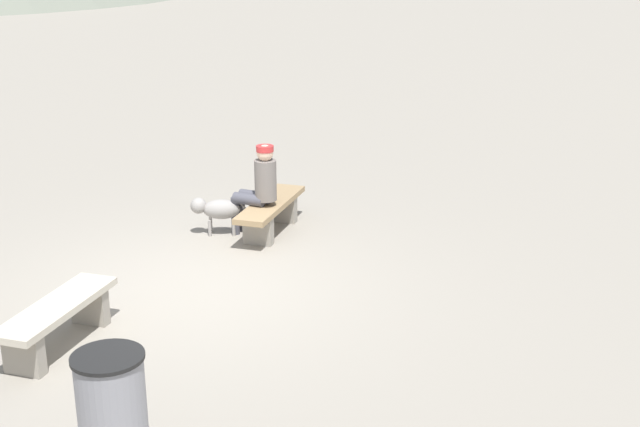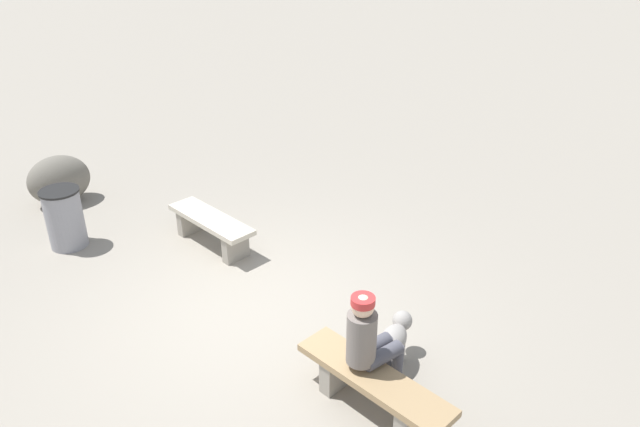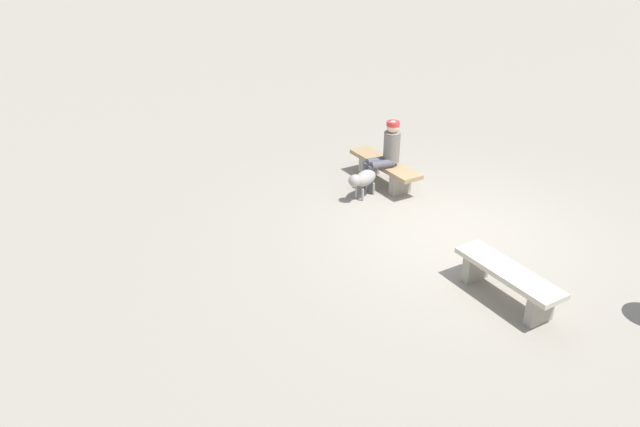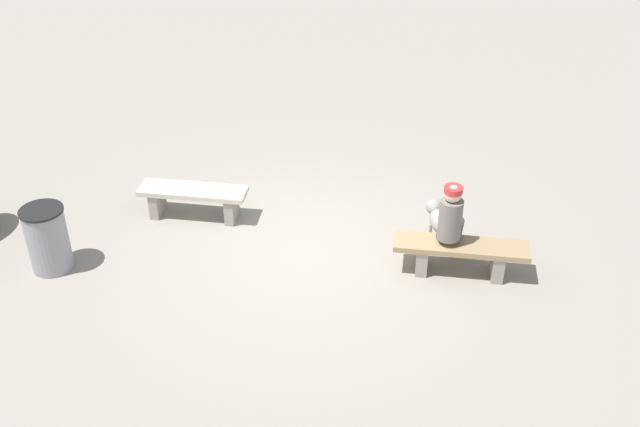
% 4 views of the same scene
% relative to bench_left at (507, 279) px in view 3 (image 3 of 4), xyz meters
% --- Properties ---
extents(ground, '(210.00, 210.00, 0.06)m').
position_rel_bench_left_xyz_m(ground, '(1.78, -0.20, -0.34)').
color(ground, gray).
extents(bench_left, '(1.57, 0.78, 0.45)m').
position_rel_bench_left_xyz_m(bench_left, '(0.00, 0.00, 0.00)').
color(bench_left, gray).
rests_on(bench_left, ground).
extents(bench_right, '(1.72, 0.81, 0.44)m').
position_rel_bench_left_xyz_m(bench_right, '(3.78, 0.14, -0.01)').
color(bench_right, gray).
rests_on(bench_right, ground).
extents(seated_person, '(0.36, 0.63, 1.25)m').
position_rel_bench_left_xyz_m(seated_person, '(3.60, 0.20, 0.39)').
color(seated_person, slate).
rests_on(seated_person, ground).
extents(dog, '(0.52, 0.66, 0.51)m').
position_rel_bench_left_xyz_m(dog, '(3.35, 0.71, 0.04)').
color(dog, gray).
rests_on(dog, ground).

